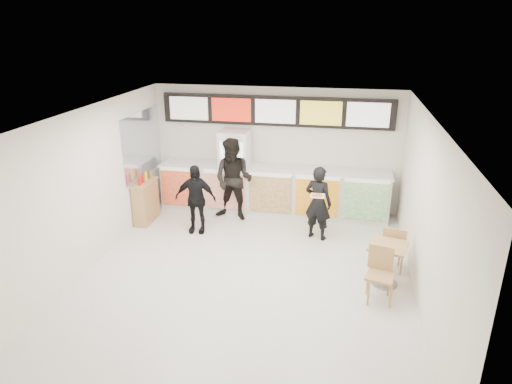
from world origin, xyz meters
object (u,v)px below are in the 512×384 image
(customer_mid, at_px, (195,199))
(condiment_ledge, at_px, (146,201))
(customer_left, at_px, (234,180))
(customer_main, at_px, (318,203))
(cafe_table, at_px, (387,257))
(drinks_fridge, at_px, (235,171))
(service_counter, at_px, (272,190))

(customer_mid, relative_size, condiment_ledge, 1.34)
(condiment_ledge, bearing_deg, customer_left, 15.10)
(customer_main, relative_size, cafe_table, 0.99)
(customer_main, bearing_deg, customer_left, 1.76)
(customer_main, bearing_deg, customer_mid, 24.04)
(customer_main, bearing_deg, drinks_fridge, -10.05)
(service_counter, xyz_separation_m, drinks_fridge, (-0.93, 0.02, 0.43))
(customer_left, distance_m, customer_mid, 1.09)
(service_counter, height_order, condiment_ledge, condiment_ledge)
(drinks_fridge, relative_size, customer_left, 1.03)
(customer_main, bearing_deg, cafe_table, 148.99)
(drinks_fridge, relative_size, customer_mid, 1.29)
(customer_mid, bearing_deg, customer_main, 0.42)
(customer_left, relative_size, condiment_ledge, 1.69)
(customer_left, bearing_deg, customer_main, -9.62)
(customer_left, xyz_separation_m, condiment_ledge, (-1.99, -0.54, -0.48))
(condiment_ledge, bearing_deg, drinks_fridge, 30.14)
(customer_mid, bearing_deg, condiment_ledge, 163.19)
(cafe_table, distance_m, condiment_ledge, 5.61)
(customer_left, height_order, customer_mid, customer_left)
(customer_left, bearing_deg, condiment_ledge, -156.19)
(service_counter, distance_m, customer_left, 1.07)
(service_counter, relative_size, cafe_table, 3.37)
(condiment_ledge, bearing_deg, service_counter, 20.92)
(customer_main, xyz_separation_m, customer_mid, (-2.67, -0.18, -0.04))
(drinks_fridge, relative_size, customer_main, 1.23)
(service_counter, xyz_separation_m, customer_main, (1.17, -1.21, 0.24))
(cafe_table, bearing_deg, customer_main, 142.92)
(customer_left, relative_size, customer_mid, 1.26)
(customer_mid, relative_size, cafe_table, 0.94)
(customer_left, bearing_deg, customer_mid, -119.11)
(customer_mid, distance_m, condiment_ledge, 1.39)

